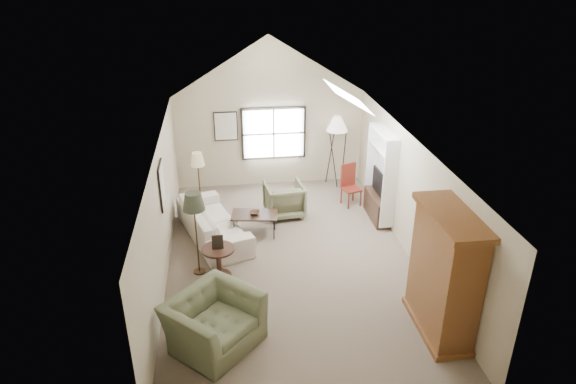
{
  "coord_description": "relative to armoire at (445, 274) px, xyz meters",
  "views": [
    {
      "loc": [
        -1.28,
        -8.94,
        5.85
      ],
      "look_at": [
        0.0,
        0.4,
        1.4
      ],
      "focal_mm": 32.0,
      "sensor_mm": 36.0,
      "label": 1
    }
  ],
  "objects": [
    {
      "name": "armchair_near",
      "position": [
        -3.75,
        0.12,
        -0.66
      ],
      "size": [
        1.8,
        1.81,
        0.89
      ],
      "primitive_type": "imported",
      "rotation": [
        0.0,
        0.0,
        0.8
      ],
      "color": "#575F42",
      "rests_on": "ground"
    },
    {
      "name": "side_chair",
      "position": [
        -0.31,
        4.79,
        -0.57
      ],
      "size": [
        0.52,
        0.52,
        1.06
      ],
      "primitive_type": "cube",
      "rotation": [
        0.0,
        0.0,
        0.3
      ],
      "color": "maroon",
      "rests_on": "ground"
    },
    {
      "name": "room_shell",
      "position": [
        -2.18,
        2.4,
        2.11
      ],
      "size": [
        5.01,
        8.01,
        4.0
      ],
      "color": "#716150",
      "rests_on": "ground"
    },
    {
      "name": "armchair_far",
      "position": [
        -2.05,
        4.47,
        -0.69
      ],
      "size": [
        0.97,
        1.0,
        0.83
      ],
      "primitive_type": "imported",
      "rotation": [
        0.0,
        0.0,
        3.25
      ],
      "color": "#686949",
      "rests_on": "ground"
    },
    {
      "name": "tan_lamp",
      "position": [
        -4.05,
        4.85,
        -0.3
      ],
      "size": [
        0.41,
        0.41,
        1.61
      ],
      "primitive_type": null,
      "rotation": [
        0.0,
        0.0,
        0.32
      ],
      "color": "tan",
      "rests_on": "ground"
    },
    {
      "name": "wall_art",
      "position": [
        -4.06,
        4.34,
        0.63
      ],
      "size": [
        1.97,
        3.71,
        0.88
      ],
      "color": "black",
      "rests_on": "room_shell"
    },
    {
      "name": "media_console",
      "position": [
        0.14,
        4.0,
        -0.8
      ],
      "size": [
        0.34,
        1.18,
        0.6
      ],
      "primitive_type": "cube",
      "color": "#382316",
      "rests_on": "ground"
    },
    {
      "name": "skylight",
      "position": [
        -0.88,
        3.3,
        2.12
      ],
      "size": [
        0.8,
        1.2,
        0.52
      ],
      "primitive_type": null,
      "color": "white",
      "rests_on": "room_shell"
    },
    {
      "name": "tv_alcove",
      "position": [
        0.16,
        4.0,
        0.05
      ],
      "size": [
        0.32,
        1.3,
        2.1
      ],
      "primitive_type": "cube",
      "color": "white",
      "rests_on": "ground"
    },
    {
      "name": "coffee_table",
      "position": [
        -2.82,
        3.61,
        -0.84
      ],
      "size": [
        1.09,
        0.71,
        0.52
      ],
      "primitive_type": "cube",
      "rotation": [
        0.0,
        0.0,
        -0.15
      ],
      "color": "#322314",
      "rests_on": "ground"
    },
    {
      "name": "tripod_lamp",
      "position": [
        -0.42,
        6.1,
        -0.12
      ],
      "size": [
        0.7,
        0.7,
        1.97
      ],
      "primitive_type": null,
      "rotation": [
        0.0,
        0.0,
        0.26
      ],
      "color": "white",
      "rests_on": "ground"
    },
    {
      "name": "bowl",
      "position": [
        -2.82,
        3.61,
        -0.55
      ],
      "size": [
        0.28,
        0.28,
        0.06
      ],
      "primitive_type": "imported",
      "rotation": [
        0.0,
        0.0,
        -0.15
      ],
      "color": "#3D2119",
      "rests_on": "coffee_table"
    },
    {
      "name": "window",
      "position": [
        -2.08,
        6.36,
        0.35
      ],
      "size": [
        1.72,
        0.08,
        1.42
      ],
      "primitive_type": "cube",
      "color": "black",
      "rests_on": "room_shell"
    },
    {
      "name": "dark_lamp",
      "position": [
        -4.05,
        2.25,
        -0.2
      ],
      "size": [
        0.54,
        0.54,
        1.79
      ],
      "primitive_type": null,
      "rotation": [
        0.0,
        0.0,
        0.32
      ],
      "color": "#262A1E",
      "rests_on": "ground"
    },
    {
      "name": "sofa",
      "position": [
        -3.75,
        3.65,
        -0.73
      ],
      "size": [
        1.76,
        2.75,
        0.75
      ],
      "primitive_type": "imported",
      "rotation": [
        0.0,
        0.0,
        1.89
      ],
      "color": "beige",
      "rests_on": "ground"
    },
    {
      "name": "side_table",
      "position": [
        -3.65,
        2.05,
        -0.78
      ],
      "size": [
        0.81,
        0.81,
        0.64
      ],
      "primitive_type": "cylinder",
      "rotation": [
        0.0,
        0.0,
        0.32
      ],
      "color": "#321B14",
      "rests_on": "ground"
    },
    {
      "name": "armoire",
      "position": [
        0.0,
        0.0,
        0.0
      ],
      "size": [
        0.6,
        1.5,
        2.2
      ],
      "primitive_type": "cube",
      "color": "brown",
      "rests_on": "ground"
    },
    {
      "name": "tv_panel",
      "position": [
        0.14,
        4.0,
        -0.18
      ],
      "size": [
        0.05,
        0.9,
        0.55
      ],
      "primitive_type": "cube",
      "color": "black",
      "rests_on": "media_console"
    }
  ]
}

